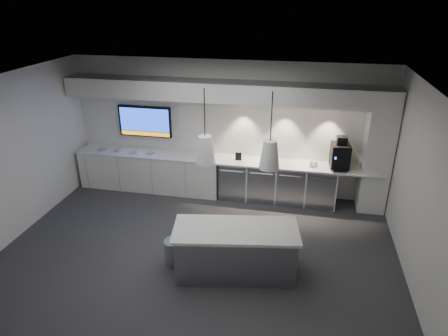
% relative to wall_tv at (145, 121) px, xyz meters
% --- Properties ---
extents(floor, '(7.00, 7.00, 0.00)m').
position_rel_wall_tv_xyz_m(floor, '(1.90, -2.45, -1.56)').
color(floor, '#323235').
rests_on(floor, ground).
extents(ceiling, '(7.00, 7.00, 0.00)m').
position_rel_wall_tv_xyz_m(ceiling, '(1.90, -2.45, 1.44)').
color(ceiling, black).
rests_on(ceiling, wall_back).
extents(wall_back, '(7.00, 0.00, 7.00)m').
position_rel_wall_tv_xyz_m(wall_back, '(1.90, 0.05, -0.06)').
color(wall_back, silver).
rests_on(wall_back, floor).
extents(wall_front, '(7.00, 0.00, 7.00)m').
position_rel_wall_tv_xyz_m(wall_front, '(1.90, -4.95, -0.06)').
color(wall_front, silver).
rests_on(wall_front, floor).
extents(wall_left, '(0.00, 7.00, 7.00)m').
position_rel_wall_tv_xyz_m(wall_left, '(-1.60, -2.45, -0.06)').
color(wall_left, silver).
rests_on(wall_left, floor).
extents(wall_right, '(0.00, 7.00, 7.00)m').
position_rel_wall_tv_xyz_m(wall_right, '(5.40, -2.45, -0.06)').
color(wall_right, silver).
rests_on(wall_right, floor).
extents(back_counter, '(6.80, 0.65, 0.04)m').
position_rel_wall_tv_xyz_m(back_counter, '(1.90, -0.27, -0.68)').
color(back_counter, silver).
rests_on(back_counter, left_base_cabinets).
extents(left_base_cabinets, '(3.30, 0.63, 0.86)m').
position_rel_wall_tv_xyz_m(left_base_cabinets, '(0.15, -0.27, -1.13)').
color(left_base_cabinets, white).
rests_on(left_base_cabinets, floor).
extents(fridge_unit_a, '(0.60, 0.61, 0.85)m').
position_rel_wall_tv_xyz_m(fridge_unit_a, '(2.15, -0.27, -1.13)').
color(fridge_unit_a, '#95979D').
rests_on(fridge_unit_a, floor).
extents(fridge_unit_b, '(0.60, 0.61, 0.85)m').
position_rel_wall_tv_xyz_m(fridge_unit_b, '(2.78, -0.27, -1.13)').
color(fridge_unit_b, '#95979D').
rests_on(fridge_unit_b, floor).
extents(fridge_unit_c, '(0.60, 0.61, 0.85)m').
position_rel_wall_tv_xyz_m(fridge_unit_c, '(3.41, -0.27, -1.13)').
color(fridge_unit_c, '#95979D').
rests_on(fridge_unit_c, floor).
extents(fridge_unit_d, '(0.60, 0.61, 0.85)m').
position_rel_wall_tv_xyz_m(fridge_unit_d, '(4.04, -0.27, -1.13)').
color(fridge_unit_d, '#95979D').
rests_on(fridge_unit_d, floor).
extents(backsplash, '(4.60, 0.03, 1.30)m').
position_rel_wall_tv_xyz_m(backsplash, '(3.10, 0.03, -0.01)').
color(backsplash, white).
rests_on(backsplash, wall_back).
extents(soffit, '(6.90, 0.60, 0.40)m').
position_rel_wall_tv_xyz_m(soffit, '(1.90, -0.25, 0.84)').
color(soffit, white).
rests_on(soffit, wall_back).
extents(column, '(0.55, 0.55, 2.60)m').
position_rel_wall_tv_xyz_m(column, '(5.10, -0.25, -0.26)').
color(column, white).
rests_on(column, floor).
extents(wall_tv, '(1.25, 0.07, 0.72)m').
position_rel_wall_tv_xyz_m(wall_tv, '(0.00, 0.00, 0.00)').
color(wall_tv, black).
rests_on(wall_tv, wall_back).
extents(island, '(2.10, 1.17, 0.84)m').
position_rel_wall_tv_xyz_m(island, '(2.65, -2.96, -1.13)').
color(island, '#95979D').
rests_on(island, floor).
extents(bin, '(0.33, 0.33, 0.46)m').
position_rel_wall_tv_xyz_m(bin, '(1.58, -2.93, -1.33)').
color(bin, '#95979D').
rests_on(bin, floor).
extents(coffee_machine, '(0.41, 0.56, 0.68)m').
position_rel_wall_tv_xyz_m(coffee_machine, '(4.37, -0.25, -0.38)').
color(coffee_machine, black).
rests_on(coffee_machine, back_counter).
extents(sign_black, '(0.14, 0.03, 0.18)m').
position_rel_wall_tv_xyz_m(sign_black, '(2.24, -0.30, -0.57)').
color(sign_black, black).
rests_on(sign_black, back_counter).
extents(sign_white, '(0.18, 0.05, 0.14)m').
position_rel_wall_tv_xyz_m(sign_white, '(1.50, -0.38, -0.59)').
color(sign_white, silver).
rests_on(sign_white, back_counter).
extents(cup_cluster, '(0.16, 0.16, 0.14)m').
position_rel_wall_tv_xyz_m(cup_cluster, '(3.85, -0.33, -0.59)').
color(cup_cluster, white).
rests_on(cup_cluster, back_counter).
extents(tray_a, '(0.16, 0.16, 0.02)m').
position_rel_wall_tv_xyz_m(tray_a, '(-0.99, -0.33, -0.65)').
color(tray_a, '#969696').
rests_on(tray_a, back_counter).
extents(tray_b, '(0.18, 0.18, 0.02)m').
position_rel_wall_tv_xyz_m(tray_b, '(-0.60, -0.30, -0.65)').
color(tray_b, '#969696').
rests_on(tray_b, back_counter).
extents(tray_c, '(0.20, 0.20, 0.02)m').
position_rel_wall_tv_xyz_m(tray_c, '(-0.20, -0.36, -0.65)').
color(tray_c, '#969696').
rests_on(tray_c, back_counter).
extents(tray_d, '(0.20, 0.20, 0.02)m').
position_rel_wall_tv_xyz_m(tray_d, '(0.20, -0.32, -0.65)').
color(tray_d, '#969696').
rests_on(tray_d, back_counter).
extents(pendant_left, '(0.30, 0.30, 1.12)m').
position_rel_wall_tv_xyz_m(pendant_left, '(2.18, -2.96, 0.59)').
color(pendant_left, white).
rests_on(pendant_left, ceiling).
extents(pendant_right, '(0.30, 0.30, 1.12)m').
position_rel_wall_tv_xyz_m(pendant_right, '(3.13, -2.96, 0.59)').
color(pendant_right, white).
rests_on(pendant_right, ceiling).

